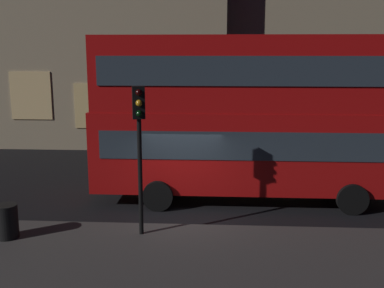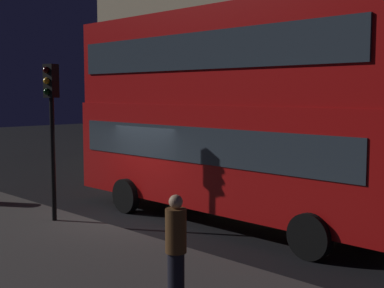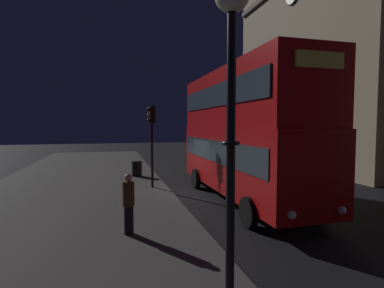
% 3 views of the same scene
% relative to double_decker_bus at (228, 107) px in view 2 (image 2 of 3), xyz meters
% --- Properties ---
extents(ground_plane, '(80.00, 80.00, 0.00)m').
position_rel_double_decker_bus_xyz_m(ground_plane, '(-1.95, -1.78, -3.04)').
color(ground_plane, black).
extents(double_decker_bus, '(10.09, 2.84, 5.52)m').
position_rel_double_decker_bus_xyz_m(double_decker_bus, '(0.00, 0.00, 0.00)').
color(double_decker_bus, '#B20F0F').
rests_on(double_decker_bus, ground).
extents(traffic_light_near_kerb, '(0.37, 0.39, 4.03)m').
position_rel_double_decker_bus_xyz_m(traffic_light_near_kerb, '(-2.89, -3.52, -0.03)').
color(traffic_light_near_kerb, black).
rests_on(traffic_light_near_kerb, sidewalk_slab).
extents(pedestrian, '(0.33, 0.33, 1.74)m').
position_rel_double_decker_bus_xyz_m(pedestrian, '(3.33, -4.97, -2.03)').
color(pedestrian, black).
rests_on(pedestrian, sidewalk_slab).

